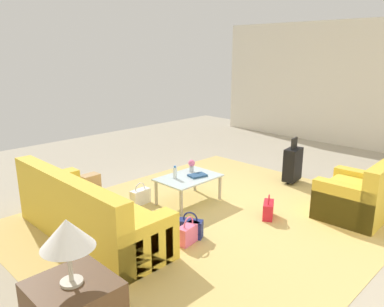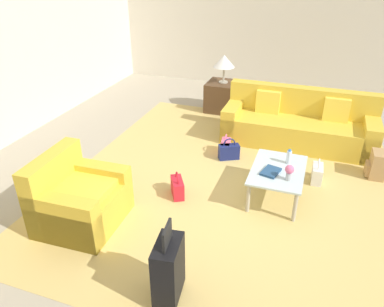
# 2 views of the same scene
# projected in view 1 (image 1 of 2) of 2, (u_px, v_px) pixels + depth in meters

# --- Properties ---
(ground_plane) EXTENTS (12.00, 12.00, 0.00)m
(ground_plane) POSITION_uv_depth(u_px,v_px,m) (228.00, 204.00, 5.98)
(ground_plane) COLOR #A89E89
(wall_left) EXTENTS (0.12, 8.00, 3.10)m
(wall_left) POSITION_uv_depth(u_px,v_px,m) (363.00, 86.00, 9.05)
(wall_left) COLOR silver
(wall_left) RESTS_ON ground
(area_rug) EXTENTS (5.20, 4.40, 0.01)m
(area_rug) POSITION_uv_depth(u_px,v_px,m) (213.00, 219.00, 5.43)
(area_rug) COLOR tan
(area_rug) RESTS_ON ground
(couch) EXTENTS (0.85, 2.46, 0.91)m
(couch) POSITION_uv_depth(u_px,v_px,m) (84.00, 216.00, 4.80)
(couch) COLOR gold
(couch) RESTS_ON ground
(armchair) EXTENTS (0.99, 0.91, 0.87)m
(armchair) POSITION_uv_depth(u_px,v_px,m) (358.00, 199.00, 5.39)
(armchair) COLOR gold
(armchair) RESTS_ON ground
(coffee_table) EXTENTS (0.98, 0.67, 0.43)m
(coffee_table) POSITION_uv_depth(u_px,v_px,m) (189.00, 180.00, 5.95)
(coffee_table) COLOR silver
(coffee_table) RESTS_ON ground
(water_bottle) EXTENTS (0.06, 0.06, 0.20)m
(water_bottle) POSITION_uv_depth(u_px,v_px,m) (175.00, 173.00, 5.84)
(water_bottle) COLOR silver
(water_bottle) RESTS_ON coffee_table
(coffee_table_book) EXTENTS (0.31, 0.25, 0.03)m
(coffee_table_book) POSITION_uv_depth(u_px,v_px,m) (197.00, 175.00, 5.96)
(coffee_table_book) COLOR navy
(coffee_table_book) RESTS_ON coffee_table
(flower_vase) EXTENTS (0.11, 0.11, 0.21)m
(flower_vase) POSITION_uv_depth(u_px,v_px,m) (192.00, 165.00, 6.15)
(flower_vase) COLOR #B2B7BC
(flower_vase) RESTS_ON coffee_table
(table_lamp) EXTENTS (0.42, 0.42, 0.55)m
(table_lamp) POSITION_uv_depth(u_px,v_px,m) (67.00, 235.00, 2.84)
(table_lamp) COLOR #ADA899
(table_lamp) RESTS_ON side_table
(suitcase_black) EXTENTS (0.43, 0.27, 0.85)m
(suitcase_black) POSITION_uv_depth(u_px,v_px,m) (293.00, 164.00, 6.85)
(suitcase_black) COLOR black
(suitcase_black) RESTS_ON ground
(handbag_navy) EXTENTS (0.28, 0.35, 0.36)m
(handbag_navy) POSITION_uv_depth(u_px,v_px,m) (190.00, 228.00, 4.88)
(handbag_navy) COLOR navy
(handbag_navy) RESTS_ON ground
(handbag_white) EXTENTS (0.33, 0.15, 0.36)m
(handbag_white) POSITION_uv_depth(u_px,v_px,m) (140.00, 196.00, 5.94)
(handbag_white) COLOR white
(handbag_white) RESTS_ON ground
(handbag_pink) EXTENTS (0.34, 0.19, 0.36)m
(handbag_pink) POSITION_uv_depth(u_px,v_px,m) (189.00, 233.00, 4.73)
(handbag_pink) COLOR pink
(handbag_pink) RESTS_ON ground
(handbag_red) EXTENTS (0.35, 0.28, 0.36)m
(handbag_red) POSITION_uv_depth(u_px,v_px,m) (268.00, 209.00, 5.45)
(handbag_red) COLOR red
(handbag_red) RESTS_ON ground
(backpack_tan) EXTENTS (0.31, 0.26, 0.40)m
(backpack_tan) POSITION_uv_depth(u_px,v_px,m) (91.00, 187.00, 6.18)
(backpack_tan) COLOR tan
(backpack_tan) RESTS_ON ground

